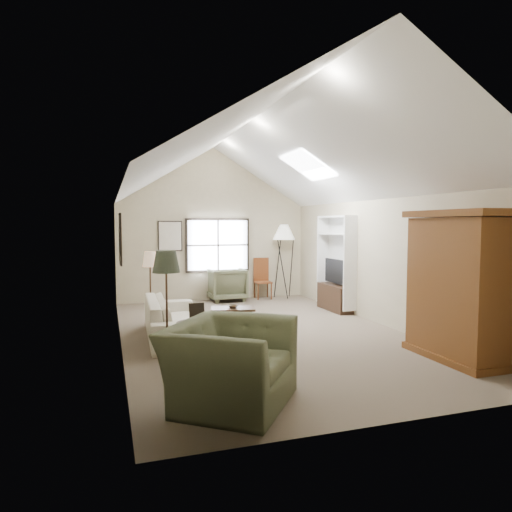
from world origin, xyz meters
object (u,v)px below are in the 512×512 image
object	(u,v)px
side_chair	(263,278)
sofa	(174,318)
armchair_far	(227,284)
armchair_near	(230,363)
side_table	(197,343)
armoire	(456,286)
coffee_table	(233,319)

from	to	relation	value
side_chair	sofa	bearing A→B (deg)	-125.97
sofa	armchair_far	bearing A→B (deg)	-25.52
armchair_near	side_chair	xyz separation A→B (m)	(2.69, 6.69, 0.09)
side_table	side_chair	size ratio (longest dim) A/B	0.55
sofa	armchair_far	distance (m)	3.97
armchair_near	side_chair	size ratio (longest dim) A/B	1.27
armchair_far	side_chair	size ratio (longest dim) A/B	0.86
armoire	coffee_table	world-z (taller)	armoire
armoire	armchair_near	world-z (taller)	armoire
side_chair	armchair_far	bearing A→B (deg)	-176.82
side_chair	side_table	bearing A→B (deg)	-115.18
sofa	armoire	bearing A→B (deg)	-122.23
sofa	armchair_near	bearing A→B (deg)	-174.60
coffee_table	armchair_far	bearing A→B (deg)	77.68
armoire	coffee_table	size ratio (longest dim) A/B	2.68
sofa	armchair_far	world-z (taller)	armchair_far
armoire	side_chair	size ratio (longest dim) A/B	2.01
sofa	side_chair	xyz separation A→B (m)	(2.86, 3.51, 0.20)
coffee_table	armchair_near	bearing A→B (deg)	-105.70
armchair_far	coffee_table	distance (m)	3.32
armchair_far	side_chair	distance (m)	1.02
armchair_near	coffee_table	bearing A→B (deg)	21.16
sofa	side_table	bearing A→B (deg)	-174.16
armchair_near	side_table	distance (m)	1.58
armoire	side_chair	distance (m)	6.19
armchair_near	armchair_far	distance (m)	6.89
coffee_table	side_chair	size ratio (longest dim) A/B	0.75
sofa	coffee_table	xyz separation A→B (m)	(1.14, 0.27, -0.14)
armchair_far	armoire	bearing A→B (deg)	106.48
side_table	coffee_table	bearing A→B (deg)	60.89
armoire	armchair_near	distance (m)	3.70
sofa	armchair_near	distance (m)	3.18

